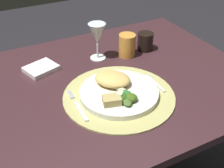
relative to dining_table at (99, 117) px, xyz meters
name	(u,v)px	position (x,y,z in m)	size (l,w,h in m)	color
dining_table	(99,117)	(0.00, 0.00, 0.00)	(1.14, 0.80, 0.73)	#3B2227
placemat	(119,96)	(0.03, -0.10, 0.17)	(0.37, 0.37, 0.01)	tan
dinner_plate	(119,93)	(0.03, -0.10, 0.18)	(0.26, 0.26, 0.02)	silver
pasta_serving	(112,79)	(0.03, -0.06, 0.21)	(0.12, 0.09, 0.04)	#E1BA64
salad_greens	(127,97)	(0.02, -0.16, 0.20)	(0.07, 0.09, 0.03)	#3E692B
bread_piece	(112,100)	(-0.03, -0.15, 0.20)	(0.06, 0.04, 0.02)	tan
fork	(78,107)	(-0.12, -0.10, 0.17)	(0.02, 0.17, 0.00)	silver
spoon	(152,80)	(0.17, -0.08, 0.17)	(0.02, 0.12, 0.01)	silver
napkin	(41,68)	(-0.16, 0.18, 0.17)	(0.11, 0.09, 0.02)	white
wine_glass	(97,35)	(0.08, 0.16, 0.26)	(0.07, 0.07, 0.15)	silver
amber_tumbler	(127,45)	(0.19, 0.13, 0.21)	(0.07, 0.07, 0.09)	gold
dark_tumbler	(145,41)	(0.29, 0.14, 0.20)	(0.07, 0.07, 0.08)	black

